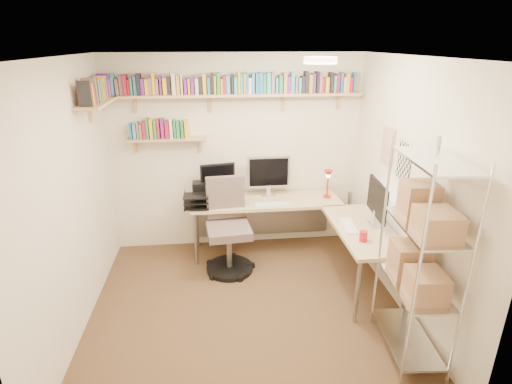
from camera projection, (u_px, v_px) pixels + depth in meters
ground at (247, 307)px, 4.20m from camera, size 3.20×3.20×0.00m
room_shell at (246, 166)px, 3.65m from camera, size 3.24×3.04×2.52m
wall_shelves at (202, 95)px, 4.64m from camera, size 3.12×1.09×0.80m
corner_desk at (279, 207)px, 4.86m from camera, size 2.26×1.87×1.27m
office_chair at (228, 233)px, 4.77m from camera, size 0.59×0.60×1.13m
wire_rack at (421, 246)px, 3.24m from camera, size 0.47×0.85×1.89m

